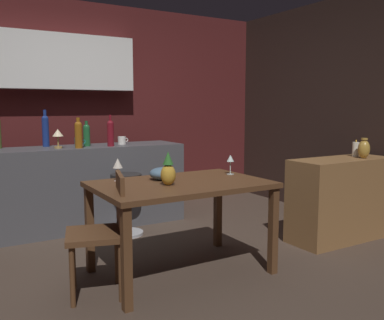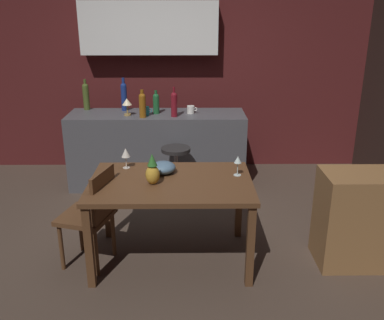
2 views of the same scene
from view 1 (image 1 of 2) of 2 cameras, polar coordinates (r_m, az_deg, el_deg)
ground_plane at (r=3.80m, az=-4.38°, el=-13.32°), size 9.00×9.00×0.00m
wall_kitchen_back at (r=5.48m, az=-14.89°, el=7.83°), size 5.20×0.33×2.60m
wall_side_right at (r=5.40m, az=19.11°, el=6.49°), size 0.10×4.40×2.60m
dining_table at (r=3.36m, az=-1.52°, el=-4.41°), size 1.35×0.88×0.74m
kitchen_counter at (r=4.84m, az=-13.77°, el=-3.48°), size 2.10×0.60×0.90m
sideboard_cabinet at (r=4.51m, az=19.36°, el=-4.99°), size 1.10×0.44×0.82m
chair_near_window at (r=3.08m, az=-11.71°, el=-9.02°), size 0.49×0.49×0.86m
bar_stool at (r=4.46m, az=-8.80°, el=-5.68°), size 0.34×0.34×0.64m
wine_glass_left at (r=3.72m, az=5.19°, el=0.08°), size 0.06×0.06×0.17m
wine_glass_right at (r=3.42m, az=-9.98°, el=-0.50°), size 0.08×0.08×0.18m
pineapple_centerpiece at (r=3.20m, az=-3.23°, el=-1.47°), size 0.12×0.12×0.26m
fruit_bowl at (r=3.45m, az=-3.97°, el=-1.82°), size 0.22×0.22×0.10m
wine_bottle_green at (r=4.78m, az=-14.01°, el=3.41°), size 0.07×0.07×0.28m
wine_bottle_cobalt at (r=4.83m, az=-19.13°, el=3.92°), size 0.07×0.07×0.40m
wine_bottle_amber at (r=4.55m, az=-15.04°, el=3.50°), size 0.08×0.08×0.32m
wine_bottle_ruby at (r=4.70m, az=-10.92°, el=3.72°), size 0.07×0.07×0.34m
cup_teal at (r=4.66m, az=-15.01°, el=2.31°), size 0.12×0.08×0.10m
cup_white at (r=4.92m, az=-9.42°, el=2.62°), size 0.12×0.09×0.09m
counter_lamp at (r=4.60m, az=-17.62°, el=3.28°), size 0.11×0.11×0.20m
pillar_candle_tall at (r=4.67m, az=21.19°, el=1.36°), size 0.07×0.07×0.17m
vase_brass at (r=4.53m, az=22.15°, el=1.40°), size 0.12×0.12×0.20m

